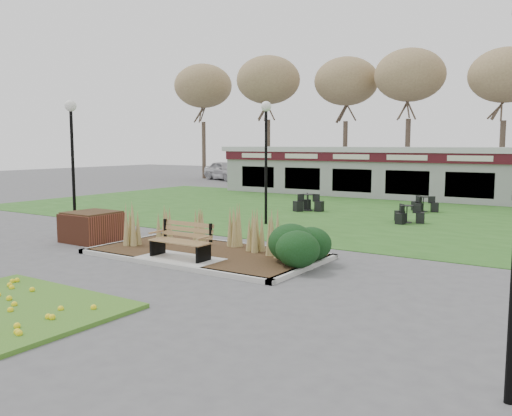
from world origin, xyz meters
The scene contains 16 objects.
ground centered at (0.00, 0.00, 0.00)m, with size 100.00×100.00×0.00m, color #515154.
lawn centered at (0.00, 12.00, 0.01)m, with size 34.00×16.00×0.02m, color #295B1C.
flower_bed centered at (0.00, -4.60, 0.07)m, with size 4.20×3.00×0.16m.
planting_bed centered at (1.27, 1.35, 0.37)m, with size 6.75×3.40×1.27m.
park_bench centered at (0.00, 0.25, 0.59)m, with size 1.70×0.66×0.93m.
brick_planter centered at (-4.40, 1.00, 0.48)m, with size 1.50×1.50×0.95m.
food_pavilion centered at (0.00, 19.96, 1.48)m, with size 24.60×3.40×2.90m.
tree_backdrop centered at (0.00, 28.00, 8.36)m, with size 47.24×5.24×10.36m.
lamp_post_mid_left centered at (-5.40, 1.14, 3.25)m, with size 0.37×0.37×4.46m.
lamp_post_mid_right centered at (-1.76, 7.09, 3.39)m, with size 0.39×0.39×4.66m.
bistro_set_b centered at (-2.38, 11.69, 0.27)m, with size 1.28×1.43×0.76m.
bistro_set_c centered at (2.65, 10.36, 0.25)m, with size 1.27×1.21×0.68m.
bistro_set_d centered at (2.16, 14.19, 0.25)m, with size 1.29×1.17×0.69m.
car_silver centered at (-18.46, 27.00, 0.82)m, with size 1.93×4.80×1.64m, color #B7B7BC.
car_black centered at (-8.00, 21.00, 0.63)m, with size 1.34×3.84×1.26m, color black.
car_blue centered at (-15.83, 27.00, 0.78)m, with size 2.19×5.39×1.56m, color navy.
Camera 1 is at (9.21, -10.26, 3.06)m, focal length 38.00 mm.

